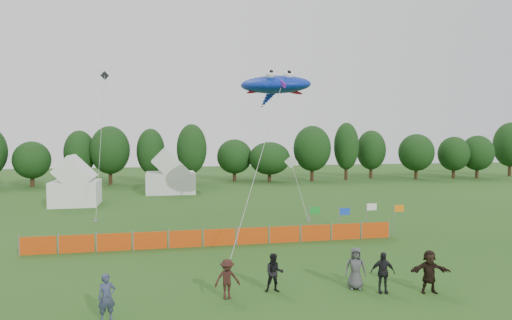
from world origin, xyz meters
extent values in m
plane|color=#234C16|center=(0.00, 0.00, 0.00)|extent=(160.00, 160.00, 0.00)
cylinder|color=#382314|center=(-21.24, 44.50, 0.96)|extent=(0.50, 0.50, 1.91)
ellipsoid|color=black|center=(-21.24, 44.50, 3.45)|extent=(4.61, 4.61, 4.30)
cylinder|color=#382314|center=(-15.73, 46.21, 1.19)|extent=(0.50, 0.50, 2.38)
ellipsoid|color=black|center=(-15.73, 46.21, 4.30)|extent=(4.09, 4.09, 5.35)
cylinder|color=#382314|center=(-11.75, 45.39, 1.29)|extent=(0.50, 0.50, 2.57)
ellipsoid|color=black|center=(-11.75, 45.39, 4.64)|extent=(5.20, 5.20, 5.79)
cylinder|color=#382314|center=(-6.44, 45.32, 1.23)|extent=(0.50, 0.50, 2.46)
ellipsoid|color=black|center=(-6.44, 45.32, 4.45)|extent=(3.78, 3.78, 5.55)
cylinder|color=#382314|center=(-0.99, 43.92, 1.33)|extent=(0.50, 0.50, 2.66)
ellipsoid|color=black|center=(-0.99, 43.92, 4.81)|extent=(4.05, 4.05, 5.99)
cylinder|color=#382314|center=(5.28, 46.53, 0.99)|extent=(0.50, 0.50, 1.98)
ellipsoid|color=black|center=(5.28, 46.53, 3.58)|extent=(5.06, 5.06, 4.46)
cylinder|color=#382314|center=(9.99, 44.56, 0.93)|extent=(0.50, 0.50, 1.86)
ellipsoid|color=black|center=(9.99, 44.56, 3.35)|extent=(5.86, 5.86, 4.18)
cylinder|color=#382314|center=(16.28, 44.38, 1.31)|extent=(0.50, 0.50, 2.62)
ellipsoid|color=black|center=(16.28, 44.38, 4.73)|extent=(5.41, 5.41, 5.89)
cylinder|color=#382314|center=(21.78, 44.99, 1.39)|extent=(0.50, 0.50, 2.78)
ellipsoid|color=black|center=(21.78, 44.99, 5.02)|extent=(3.67, 3.67, 6.26)
cylinder|color=#382314|center=(26.67, 46.88, 1.21)|extent=(0.50, 0.50, 2.42)
ellipsoid|color=black|center=(26.67, 46.88, 4.36)|extent=(4.46, 4.46, 5.44)
cylinder|color=#382314|center=(32.69, 44.13, 1.12)|extent=(0.50, 0.50, 2.24)
ellipsoid|color=black|center=(32.69, 44.13, 4.04)|extent=(5.26, 5.26, 5.03)
cylinder|color=#382314|center=(39.09, 44.15, 1.05)|extent=(0.50, 0.50, 2.10)
ellipsoid|color=black|center=(39.09, 44.15, 3.80)|extent=(4.74, 4.74, 4.73)
cylinder|color=#382314|center=(42.84, 43.69, 1.08)|extent=(0.50, 0.50, 2.16)
ellipsoid|color=black|center=(42.84, 43.69, 3.91)|extent=(4.88, 4.88, 4.87)
cylinder|color=#382314|center=(50.29, 45.54, 1.43)|extent=(0.50, 0.50, 2.85)
ellipsoid|color=black|center=(50.29, 45.54, 5.15)|extent=(5.19, 5.19, 6.42)
cube|color=white|center=(-12.97, 27.02, 1.15)|extent=(4.18, 4.18, 2.30)
cube|color=silver|center=(-4.04, 34.44, 1.20)|extent=(5.43, 4.35, 2.39)
cube|color=#CA400B|center=(-11.72, 8.41, 0.50)|extent=(1.90, 0.06, 1.00)
cube|color=#CA400B|center=(-9.72, 8.41, 0.50)|extent=(1.90, 0.06, 1.00)
cube|color=#CA400B|center=(-7.72, 8.41, 0.50)|extent=(1.90, 0.06, 1.00)
cube|color=#CA400B|center=(-5.72, 8.41, 0.50)|extent=(1.90, 0.06, 1.00)
cube|color=#CA400B|center=(-3.72, 8.41, 0.50)|extent=(1.90, 0.06, 1.00)
cube|color=#CA400B|center=(-1.72, 8.41, 0.50)|extent=(1.90, 0.06, 1.00)
cube|color=#CA400B|center=(0.28, 8.41, 0.50)|extent=(1.90, 0.06, 1.00)
cube|color=#CA400B|center=(2.28, 8.41, 0.50)|extent=(1.90, 0.06, 1.00)
cube|color=#CA400B|center=(4.28, 8.41, 0.50)|extent=(1.90, 0.06, 1.00)
cube|color=#CA400B|center=(6.28, 8.41, 0.50)|extent=(1.90, 0.06, 1.00)
cube|color=#CA400B|center=(8.28, 8.41, 0.50)|extent=(1.90, 0.06, 1.00)
cylinder|color=gray|center=(4.00, 8.78, 1.03)|extent=(0.06, 0.06, 2.07)
cube|color=#148C26|center=(4.35, 8.78, 1.84)|extent=(0.70, 0.02, 0.45)
cylinder|color=gray|center=(6.00, 8.81, 0.97)|extent=(0.06, 0.06, 1.93)
cube|color=blue|center=(6.35, 8.81, 1.71)|extent=(0.70, 0.02, 0.45)
cylinder|color=gray|center=(8.00, 9.11, 1.06)|extent=(0.06, 0.06, 2.12)
cube|color=white|center=(8.35, 9.11, 1.89)|extent=(0.70, 0.02, 0.45)
cylinder|color=gray|center=(10.00, 9.18, 0.97)|extent=(0.06, 0.06, 1.94)
cube|color=orange|center=(10.35, 9.18, 1.72)|extent=(0.70, 0.02, 0.45)
imported|color=#343956|center=(-6.97, -1.77, 0.84)|extent=(0.71, 0.57, 1.68)
imported|color=black|center=(-0.49, -0.08, 0.81)|extent=(0.87, 0.73, 1.62)
imported|color=black|center=(-2.52, -0.47, 0.80)|extent=(1.08, 0.67, 1.61)
imported|color=black|center=(3.89, -1.08, 0.85)|extent=(1.07, 0.63, 1.71)
imported|color=#434448|center=(2.99, -0.39, 0.89)|extent=(1.00, 0.79, 1.78)
imported|color=black|center=(5.78, -1.49, 0.89)|extent=(1.72, 0.86, 1.78)
ellipsoid|color=#0D2DC2|center=(3.90, 17.13, 10.59)|extent=(6.83, 6.10, 1.97)
sphere|color=white|center=(3.20, 15.91, 11.20)|extent=(0.79, 0.79, 0.79)
sphere|color=white|center=(4.60, 15.91, 11.20)|extent=(0.79, 0.79, 0.79)
ellipsoid|color=#B80923|center=(2.40, 17.32, 10.07)|extent=(1.65, 0.72, 0.26)
ellipsoid|color=#B80923|center=(5.40, 17.32, 10.07)|extent=(1.65, 0.72, 0.26)
cube|color=purple|center=(3.90, 14.97, 10.40)|extent=(0.37, 0.96, 0.70)
cylinder|color=#A5A5A5|center=(0.96, 9.31, 5.15)|extent=(5.92, 11.96, 10.31)
cube|color=gray|center=(-1.99, 3.34, 0.05)|extent=(0.30, 0.30, 0.10)
cube|color=white|center=(6.84, 22.70, 4.10)|extent=(1.25, 0.35, 1.25)
cylinder|color=#A5A5A5|center=(6.42, 18.85, 2.05)|extent=(0.87, 7.71, 4.13)
cube|color=gray|center=(6.00, 15.00, 0.05)|extent=(0.30, 0.30, 0.10)
cube|color=black|center=(-10.17, 27.01, 12.20)|extent=(0.83, 0.24, 0.83)
cylinder|color=#A5A5A5|center=(-10.09, 22.51, 6.10)|extent=(0.20, 9.04, 12.22)
cube|color=gray|center=(-10.00, 18.00, 0.05)|extent=(0.30, 0.30, 0.10)
camera|label=1|loc=(-5.05, -18.22, 6.50)|focal=32.00mm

